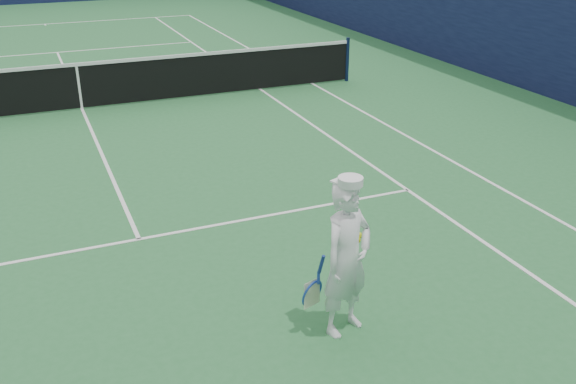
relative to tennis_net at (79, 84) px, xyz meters
The scene contains 5 objects.
ground 0.55m from the tennis_net, ahead, with size 80.00×80.00×0.00m, color #286A36.
court_markings 0.55m from the tennis_net, ahead, with size 11.03×23.83×0.01m.
windscreen_fence 1.45m from the tennis_net, ahead, with size 20.12×36.12×4.00m.
tennis_net is the anchor object (origin of this frame).
tennis_player 9.30m from the tennis_net, 80.18° to the right, with size 0.83×0.57×1.69m.
Camera 1 is at (-1.07, -13.99, 3.98)m, focal length 40.00 mm.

